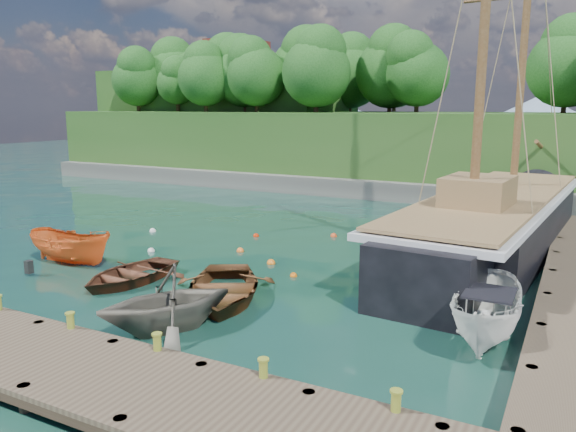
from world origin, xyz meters
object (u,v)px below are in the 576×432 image
object	(u,v)px
cabin_boat_white	(486,341)
rowboat_1	(167,330)
rowboat_0	(130,282)
schooner	(493,227)
motorboat_orange	(72,263)
rowboat_2	(223,299)

from	to	relation	value
cabin_boat_white	rowboat_1	bearing A→B (deg)	-159.61
rowboat_0	schooner	xyz separation A→B (m)	(11.32, 11.16, 1.10)
rowboat_1	rowboat_0	bearing A→B (deg)	177.30
motorboat_orange	cabin_boat_white	bearing A→B (deg)	-92.13
rowboat_0	cabin_boat_white	distance (m)	12.72
motorboat_orange	rowboat_2	bearing A→B (deg)	-96.82
rowboat_2	cabin_boat_white	xyz separation A→B (m)	(8.50, 0.55, 0.00)
schooner	motorboat_orange	bearing A→B (deg)	-141.00
rowboat_2	cabin_boat_white	bearing A→B (deg)	-26.19
rowboat_2	schooner	size ratio (longest dim) A/B	0.19
motorboat_orange	cabin_boat_white	size ratio (longest dim) A/B	0.88
cabin_boat_white	schooner	world-z (taller)	schooner
motorboat_orange	cabin_boat_white	world-z (taller)	cabin_boat_white
rowboat_2	cabin_boat_white	distance (m)	8.52
rowboat_0	motorboat_orange	distance (m)	4.00
cabin_boat_white	schooner	size ratio (longest dim) A/B	0.18
rowboat_0	cabin_boat_white	xyz separation A→B (m)	(12.70, 0.57, 0.00)
rowboat_1	motorboat_orange	world-z (taller)	rowboat_1
rowboat_1	cabin_boat_white	distance (m)	9.16
rowboat_1	schooner	size ratio (longest dim) A/B	0.15
rowboat_0	schooner	size ratio (longest dim) A/B	0.15
rowboat_0	cabin_boat_white	bearing A→B (deg)	5.63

